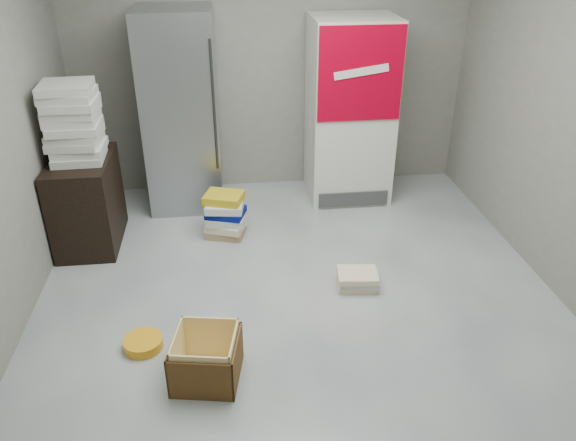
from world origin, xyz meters
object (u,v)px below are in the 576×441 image
at_px(coke_cooler, 350,111).
at_px(cardboard_box, 206,360).
at_px(wood_shelf, 87,202).
at_px(steel_fridge, 181,112).
at_px(phonebook_stack_main, 225,215).

relative_size(coke_cooler, cardboard_box, 3.78).
xyz_separation_m(wood_shelf, cardboard_box, (1.04, -1.84, -0.26)).
bearing_deg(cardboard_box, steel_fridge, 105.13).
relative_size(wood_shelf, cardboard_box, 1.68).
bearing_deg(wood_shelf, phonebook_stack_main, -1.25).
distance_m(phonebook_stack_main, cardboard_box, 1.83).
bearing_deg(wood_shelf, cardboard_box, -60.66).
xyz_separation_m(coke_cooler, cardboard_box, (-1.44, -2.57, -0.77)).
bearing_deg(cardboard_box, phonebook_stack_main, 95.49).
bearing_deg(phonebook_stack_main, wood_shelf, -166.73).
distance_m(steel_fridge, wood_shelf, 1.23).
height_order(steel_fridge, coke_cooler, steel_fridge).
bearing_deg(phonebook_stack_main, cardboard_box, -80.52).
height_order(steel_fridge, wood_shelf, steel_fridge).
distance_m(steel_fridge, phonebook_stack_main, 1.12).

